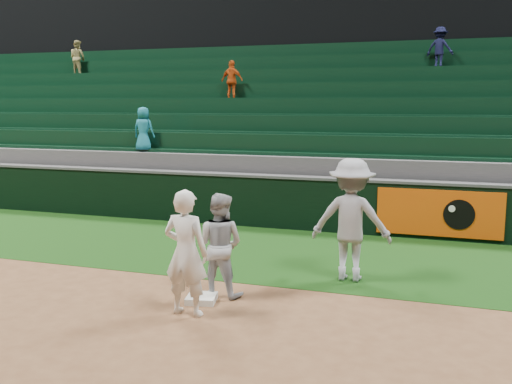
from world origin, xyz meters
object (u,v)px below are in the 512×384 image
first_baseman (186,253)px  base_coach (351,220)px  baserunner (219,245)px  first_base (202,298)px

first_baseman → base_coach: (1.91, 2.29, 0.14)m
baserunner → first_baseman: bearing=86.4°
first_base → baserunner: 0.84m
baserunner → first_base: bearing=73.3°
first_base → first_baseman: size_ratio=0.24×
first_base → base_coach: 2.78m
baserunner → base_coach: bearing=-137.3°
base_coach → first_baseman: bearing=49.5°
first_base → first_baseman: first_baseman is taller
first_base → base_coach: bearing=42.5°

